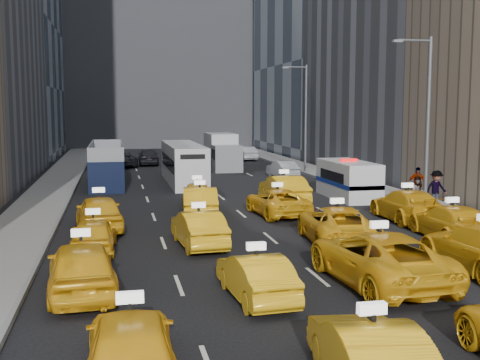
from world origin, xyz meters
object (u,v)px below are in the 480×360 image
object	(u,v)px
taxi_1	(370,358)
nypd_van	(348,180)
box_truck	(222,152)
taxi_0	(131,345)
city_bus	(183,164)
double_decker	(107,164)

from	to	relation	value
taxi_1	nypd_van	distance (m)	25.63
taxi_1	box_truck	size ratio (longest dim) A/B	0.63
nypd_van	box_truck	bearing A→B (deg)	97.29
taxi_1	nypd_van	xyz separation A→B (m)	(9.19, 23.92, 0.35)
taxi_0	nypd_van	bearing A→B (deg)	-120.65
taxi_1	city_bus	world-z (taller)	city_bus
taxi_1	city_bus	xyz separation A→B (m)	(0.23, 33.56, 0.67)
double_decker	city_bus	distance (m)	5.46
city_bus	double_decker	bearing A→B (deg)	172.84
taxi_1	box_truck	distance (m)	43.07
taxi_0	city_bus	size ratio (longest dim) A/B	0.39
taxi_0	city_bus	distance (m)	32.35
taxi_1	double_decker	xyz separation A→B (m)	(-5.22, 33.67, 0.70)
taxi_1	double_decker	world-z (taller)	double_decker
nypd_van	city_bus	xyz separation A→B (m)	(-8.96, 9.63, 0.32)
taxi_0	double_decker	bearing A→B (deg)	-87.91
taxi_1	city_bus	distance (m)	33.56
taxi_0	box_truck	world-z (taller)	box_truck
taxi_0	box_truck	distance (m)	42.27
double_decker	box_truck	bearing A→B (deg)	35.75
double_decker	box_truck	world-z (taller)	box_truck
double_decker	box_truck	distance (m)	13.54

